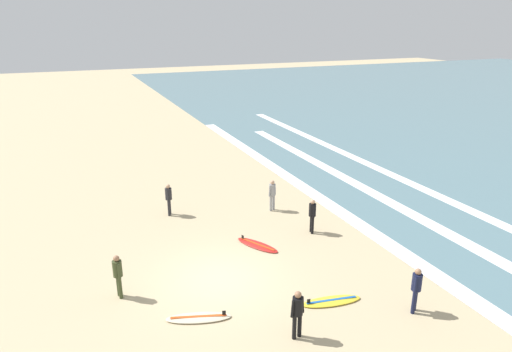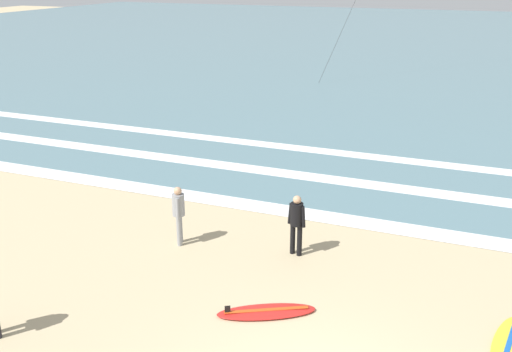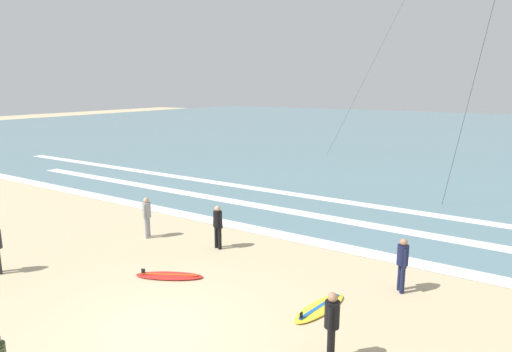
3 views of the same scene
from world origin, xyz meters
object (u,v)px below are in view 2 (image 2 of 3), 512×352
Objects in this scene: surfer_right_near at (297,220)px; surfboard_right_spare at (266,312)px; surfboard_left_pile at (509,344)px; surfer_background_far at (179,210)px.

surfer_right_near is 2.92m from surfboard_right_spare.
surfboard_left_pile is at bearing -22.36° from surfer_right_near.
surfer_right_near reaches higher than surfboard_left_pile.
surfer_background_far is 1.00× the size of surfer_right_near.
surfboard_right_spare is 4.79m from surfboard_left_pile.
surfboard_left_pile is (4.74, 0.71, 0.00)m from surfboard_right_spare.
surfboard_left_pile is (8.00, -1.49, -0.91)m from surfer_background_far.
surfer_right_near is 5.47m from surfboard_left_pile.
surfboard_left_pile is at bearing 8.54° from surfboard_right_spare.
surfer_right_near is (3.02, 0.57, 0.00)m from surfer_background_far.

